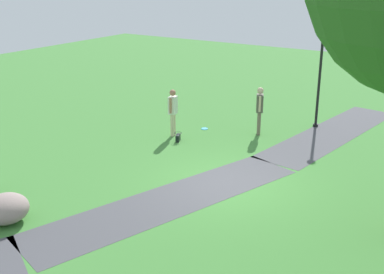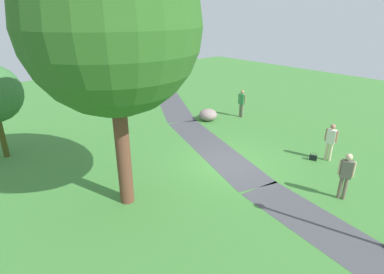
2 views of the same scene
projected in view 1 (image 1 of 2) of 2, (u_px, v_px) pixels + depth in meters
ground_plane at (230, 185)px, 13.78m from camera, size 48.00×48.00×0.00m
footpath_segment_near at (332, 133)px, 18.08m from camera, size 8.17×2.92×0.01m
footpath_segment_mid at (171, 200)px, 12.84m from camera, size 8.15×4.13×0.01m
lamp_post at (320, 71)px, 18.11m from camera, size 0.28×0.28×3.50m
lawn_boulder at (6, 209)px, 11.66m from camera, size 1.10×1.06×0.70m
woman_with_handbag at (173, 109)px, 17.48m from camera, size 0.51×0.32×1.71m
man_near_boulder at (260, 107)px, 17.61m from camera, size 0.48×0.37×1.75m
handbag_on_grass at (178, 137)px, 17.18m from camera, size 0.36×0.36×0.31m
frisbee_on_grass at (205, 129)px, 18.52m from camera, size 0.25×0.25×0.02m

